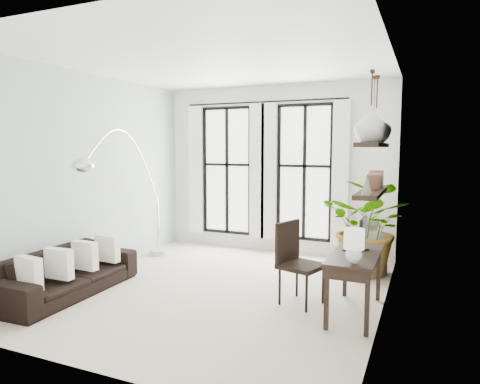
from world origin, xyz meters
The scene contains 16 objects.
floor centered at (0.00, 0.00, 0.00)m, with size 5.00×5.00×0.00m, color beige.
ceiling centered at (0.00, 0.00, 3.20)m, with size 5.00×5.00×0.00m, color white.
wall_left centered at (-2.25, 0.00, 1.60)m, with size 5.00×5.00×0.00m, color #A3B6AA.
wall_right centered at (2.25, 0.00, 1.60)m, with size 5.00×5.00×0.00m, color white.
wall_back centered at (0.00, 2.50, 1.60)m, with size 4.50×4.50×0.00m, color white.
windows centered at (-0.20, 2.43, 1.56)m, with size 3.26×0.13×2.65m.
wall_shelves centered at (2.11, -0.14, 1.73)m, with size 0.25×1.30×0.60m.
sofa centered at (-1.80, -1.02, 0.31)m, with size 2.10×0.82×0.61m, color black.
throw_pillows centered at (-1.70, -1.02, 0.50)m, with size 0.40×1.52×0.40m.
plant centered at (1.90, 1.60, 0.76)m, with size 1.37×1.19×1.53m, color #2D7228.
desk centered at (1.95, -0.23, 0.71)m, with size 0.54×1.28×1.15m.
desk_chair centered at (1.17, -0.07, 0.61)m, with size 0.63×0.63×1.06m.
arc_lamp centered at (-1.70, 0.17, 1.81)m, with size 0.73×2.62×2.32m.
buddha centered at (1.92, 1.66, 0.41)m, with size 0.54×0.54×0.98m.
vase_a centered at (2.11, -0.43, 2.27)m, with size 0.37×0.37×0.38m, color white.
vase_b centered at (2.11, -0.03, 2.27)m, with size 0.37×0.37×0.38m, color white.
Camera 1 is at (2.68, -5.33, 2.03)m, focal length 32.00 mm.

